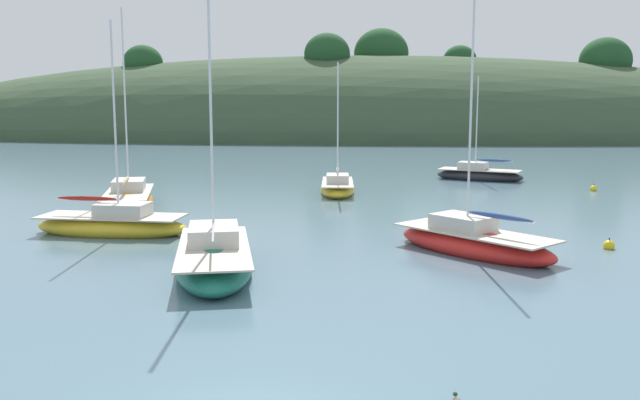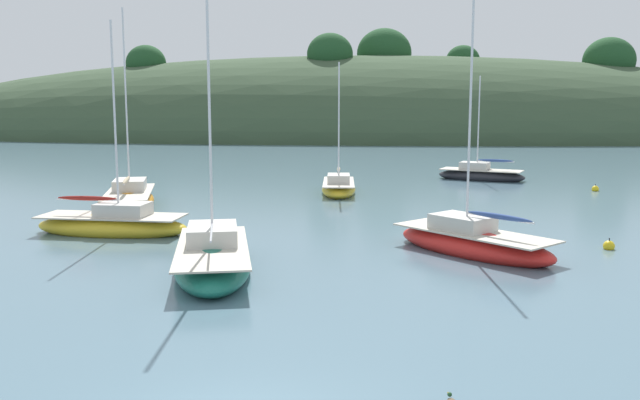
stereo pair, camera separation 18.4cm
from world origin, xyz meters
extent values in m
ellipsoid|color=#384C33|center=(0.00, 91.95, 0.00)|extent=(150.00, 36.00, 23.90)
ellipsoid|color=#1E4723|center=(15.05, 94.55, 11.31)|extent=(4.96, 4.51, 4.51)
ellipsoid|color=#1E4723|center=(-4.22, 87.43, 11.90)|extent=(6.45, 5.86, 5.86)
ellipsoid|color=#1E4723|center=(34.71, 90.25, 10.96)|extent=(7.16, 6.51, 6.51)
ellipsoid|color=#1E4723|center=(3.40, 93.44, 12.34)|extent=(8.04, 7.31, 7.31)
ellipsoid|color=#1E4723|center=(-31.27, 89.10, 10.82)|extent=(5.82, 5.29, 5.29)
ellipsoid|color=gold|center=(0.23, 30.95, 0.26)|extent=(2.35, 6.09, 0.96)
cube|color=beige|center=(0.23, 30.95, 0.70)|extent=(2.16, 5.61, 0.06)
cube|color=beige|center=(0.26, 30.47, 0.96)|extent=(1.42, 1.99, 0.54)
cylinder|color=silver|center=(0.25, 30.65, 4.31)|extent=(0.09, 0.09, 7.22)
cylinder|color=silver|center=(0.18, 31.91, 1.35)|extent=(0.20, 2.52, 0.07)
ellipsoid|color=tan|center=(0.18, 31.91, 1.40)|extent=(0.33, 2.42, 0.20)
ellipsoid|color=#232328|center=(9.99, 38.84, 0.27)|extent=(6.50, 4.20, 0.98)
cube|color=beige|center=(9.99, 38.84, 0.71)|extent=(5.98, 3.86, 0.06)
cube|color=beige|center=(9.54, 39.02, 0.99)|extent=(2.33, 1.99, 0.54)
cylinder|color=silver|center=(9.71, 38.96, 4.03)|extent=(0.09, 0.09, 6.64)
cylinder|color=silver|center=(10.91, 38.48, 1.38)|extent=(2.43, 1.01, 0.07)
ellipsoid|color=#2D4784|center=(10.91, 38.48, 1.43)|extent=(2.38, 1.09, 0.20)
ellipsoid|color=red|center=(6.22, 14.88, 0.30)|extent=(6.50, 6.51, 1.10)
cube|color=beige|center=(6.22, 14.88, 0.80)|extent=(5.98, 5.99, 0.06)
cube|color=beige|center=(5.84, 15.27, 1.09)|extent=(2.63, 2.63, 0.58)
cylinder|color=silver|center=(5.98, 15.12, 5.08)|extent=(0.09, 0.09, 8.57)
cylinder|color=silver|center=(7.00, 14.10, 1.50)|extent=(2.09, 2.09, 0.07)
ellipsoid|color=#2D4784|center=(7.00, 14.10, 1.55)|extent=(2.10, 2.10, 0.20)
ellipsoid|color=orange|center=(-10.54, 24.34, 0.32)|extent=(4.33, 7.78, 1.18)
cube|color=beige|center=(-10.54, 24.34, 0.86)|extent=(3.99, 7.16, 0.06)
cube|color=beige|center=(-10.69, 24.91, 1.16)|extent=(2.19, 2.70, 0.61)
cylinder|color=silver|center=(-10.63, 24.70, 5.64)|extent=(0.09, 0.09, 9.57)
cylinder|color=silver|center=(-10.23, 23.20, 1.59)|extent=(0.87, 3.01, 0.07)
ellipsoid|color=tan|center=(-10.23, 23.20, 1.64)|extent=(0.96, 2.93, 0.20)
ellipsoid|color=#196B56|center=(-2.88, 11.26, 0.33)|extent=(4.15, 7.88, 1.20)
cube|color=beige|center=(-2.88, 11.26, 0.87)|extent=(3.82, 7.25, 0.06)
cube|color=beige|center=(-3.02, 11.84, 1.18)|extent=(2.15, 2.71, 0.62)
cylinder|color=silver|center=(-2.97, 11.62, 5.64)|extent=(0.09, 0.09, 9.54)
cylinder|color=silver|center=(-2.62, 10.09, 1.61)|extent=(0.77, 3.09, 0.07)
ellipsoid|color=gold|center=(-8.78, 17.43, 0.30)|extent=(6.85, 2.71, 1.07)
cube|color=beige|center=(-8.78, 17.43, 0.78)|extent=(6.30, 2.49, 0.06)
cube|color=beige|center=(-8.24, 17.39, 1.07)|extent=(2.24, 1.62, 0.58)
cylinder|color=silver|center=(-8.45, 17.40, 4.88)|extent=(0.09, 0.09, 8.21)
cylinder|color=silver|center=(-9.85, 17.49, 1.47)|extent=(2.82, 0.25, 0.07)
ellipsoid|color=maroon|center=(-9.85, 17.49, 1.52)|extent=(2.71, 0.37, 0.20)
sphere|color=yellow|center=(11.55, 16.03, 0.12)|extent=(0.44, 0.44, 0.44)
cylinder|color=black|center=(11.55, 16.03, 0.39)|extent=(0.04, 0.04, 0.10)
sphere|color=yellow|center=(16.29, 33.41, 0.12)|extent=(0.44, 0.44, 0.44)
cylinder|color=black|center=(16.29, 33.41, 0.39)|extent=(0.04, 0.04, 0.10)
sphere|color=#1E4723|center=(4.02, 1.79, 0.16)|extent=(0.09, 0.09, 0.09)
cone|color=gold|center=(4.00, 1.85, 0.15)|extent=(0.05, 0.05, 0.04)
camera|label=1|loc=(2.39, -10.94, 5.79)|focal=38.73mm
camera|label=2|loc=(2.58, -10.92, 5.79)|focal=38.73mm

